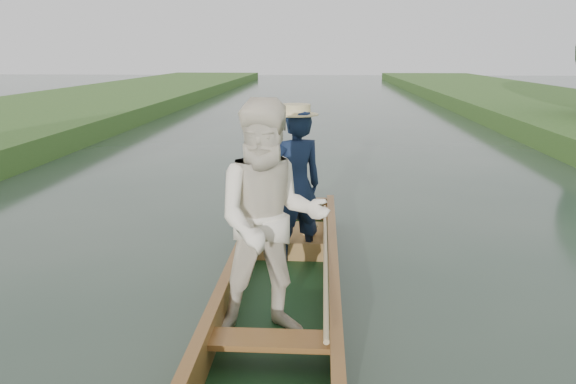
{
  "coord_description": "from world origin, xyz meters",
  "views": [
    {
      "loc": [
        0.38,
        -5.55,
        2.48
      ],
      "look_at": [
        0.0,
        0.6,
        0.95
      ],
      "focal_mm": 35.0,
      "sensor_mm": 36.0,
      "label": 1
    }
  ],
  "objects": [
    {
      "name": "punt",
      "position": [
        -0.01,
        -0.34,
        0.79
      ],
      "size": [
        1.17,
        5.0,
        2.14
      ],
      "color": "black",
      "rests_on": "ground"
    },
    {
      "name": "ground",
      "position": [
        0.0,
        0.0,
        0.0
      ],
      "size": [
        120.0,
        120.0,
        0.0
      ],
      "primitive_type": "plane",
      "color": "#283D30",
      "rests_on": "ground"
    }
  ]
}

